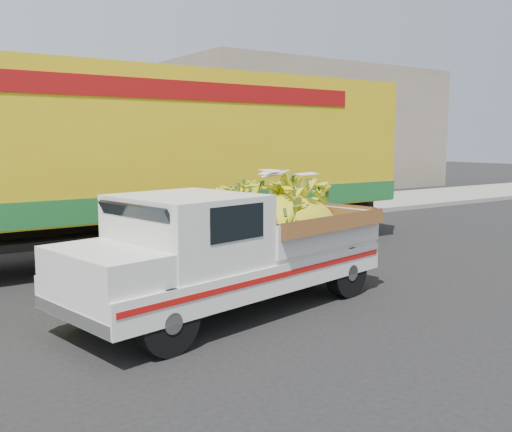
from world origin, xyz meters
TOP-DOWN VIEW (x-y plane):
  - ground at (0.00, 0.00)m, footprint 100.00×100.00m
  - curb at (0.00, 6.48)m, footprint 60.00×0.25m
  - sidewalk at (0.00, 8.58)m, footprint 60.00×4.00m
  - building_right at (14.00, 15.48)m, footprint 14.00×6.00m
  - pickup_truck at (-0.07, -0.05)m, footprint 5.15×2.68m
  - semi_trailer at (0.25, 4.03)m, footprint 12.00×2.56m

SIDE VIEW (x-z plane):
  - ground at x=0.00m, z-range 0.00..0.00m
  - sidewalk at x=0.00m, z-range 0.00..0.14m
  - curb at x=0.00m, z-range 0.00..0.15m
  - pickup_truck at x=-0.07m, z-range 0.06..1.78m
  - semi_trailer at x=0.25m, z-range 0.22..4.02m
  - building_right at x=14.00m, z-range 0.00..6.00m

